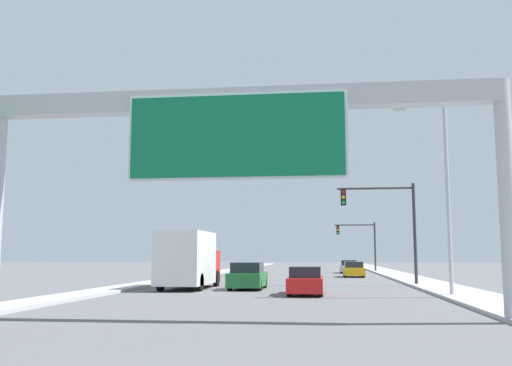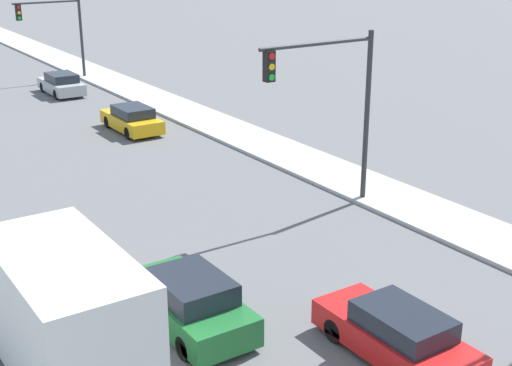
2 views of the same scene
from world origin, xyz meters
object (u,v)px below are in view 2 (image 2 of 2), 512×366
at_px(car_near_left, 132,119).
at_px(car_far_center, 61,84).
at_px(traffic_light_mid_block, 59,24).
at_px(truck_box_primary, 57,308).
at_px(traffic_light_near_intersection, 336,93).
at_px(car_mid_right, 189,302).
at_px(car_near_right, 397,335).

bearing_deg(car_near_left, car_far_center, 90.00).
bearing_deg(traffic_light_mid_block, car_far_center, -110.44).
relative_size(truck_box_primary, traffic_light_mid_block, 1.27).
xyz_separation_m(traffic_light_near_intersection, traffic_light_mid_block, (-0.01, 30.00, -0.57)).
distance_m(car_near_left, traffic_light_near_intersection, 15.11).
bearing_deg(truck_box_primary, car_far_center, 70.79).
bearing_deg(car_mid_right, car_near_left, 69.90).
bearing_deg(car_near_left, car_mid_right, -110.10).
height_order(car_mid_right, truck_box_primary, truck_box_primary).
bearing_deg(car_far_center, car_near_right, -95.83).
relative_size(car_near_right, car_near_left, 1.03).
xyz_separation_m(car_mid_right, traffic_light_near_intersection, (8.70, 4.61, 3.76)).
relative_size(car_far_center, traffic_light_mid_block, 0.75).
bearing_deg(car_near_right, traffic_light_near_intersection, 59.36).
distance_m(truck_box_primary, traffic_light_near_intersection, 13.36).
bearing_deg(car_near_right, car_near_left, 81.46).
distance_m(car_far_center, car_near_left, 10.96).
distance_m(car_mid_right, car_near_left, 20.37).
height_order(truck_box_primary, traffic_light_mid_block, traffic_light_mid_block).
xyz_separation_m(car_mid_right, traffic_light_mid_block, (8.69, 34.61, 3.19)).
relative_size(car_mid_right, traffic_light_near_intersection, 0.67).
height_order(car_near_left, traffic_light_mid_block, traffic_light_mid_block).
xyz_separation_m(car_far_center, car_mid_right, (-7.00, -30.09, 0.07)).
bearing_deg(car_near_right, traffic_light_mid_block, 82.38).
distance_m(car_near_right, car_mid_right, 5.44).
xyz_separation_m(car_far_center, car_near_left, (0.00, -10.96, -0.01)).
relative_size(car_near_left, truck_box_primary, 0.59).
xyz_separation_m(truck_box_primary, traffic_light_near_intersection, (12.20, 4.67, 2.81)).
height_order(car_near_right, traffic_light_near_intersection, traffic_light_near_intersection).
relative_size(car_near_right, traffic_light_near_intersection, 0.67).
bearing_deg(car_near_right, car_mid_right, 130.01).
height_order(car_mid_right, traffic_light_near_intersection, traffic_light_near_intersection).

